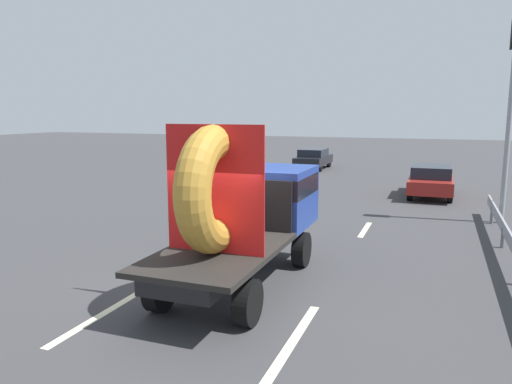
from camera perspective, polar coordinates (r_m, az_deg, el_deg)
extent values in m
plane|color=#38383A|center=(9.99, -4.79, -11.51)|extent=(120.00, 120.00, 0.00)
cylinder|color=black|center=(11.93, -2.58, -5.94)|extent=(0.28, 0.81, 0.81)
cylinder|color=black|center=(11.39, 5.36, -6.72)|extent=(0.28, 0.81, 0.81)
cylinder|color=black|center=(9.06, -11.22, -11.15)|extent=(0.28, 0.81, 0.81)
cylinder|color=black|center=(8.34, -0.99, -12.82)|extent=(0.28, 0.81, 0.81)
cube|color=black|center=(9.96, -2.04, -6.61)|extent=(1.30, 5.39, 0.25)
cube|color=navy|center=(11.36, 1.32, -0.46)|extent=(2.00, 1.91, 1.35)
cube|color=black|center=(11.27, 1.24, 0.99)|extent=(2.02, 1.81, 0.44)
cube|color=black|center=(9.07, -4.39, -7.09)|extent=(2.00, 3.48, 0.10)
cube|color=black|center=(10.44, -0.51, -1.48)|extent=(1.80, 0.08, 1.10)
torus|color=#B7842D|center=(8.67, -4.91, 0.29)|extent=(0.63, 2.31, 2.31)
cube|color=red|center=(8.67, -4.91, 0.29)|extent=(1.90, 0.03, 2.31)
cylinder|color=black|center=(23.23, 17.99, 0.90)|extent=(0.21, 0.62, 0.62)
cylinder|color=black|center=(23.21, 21.71, 0.69)|extent=(0.21, 0.62, 0.62)
cylinder|color=black|center=(20.66, 17.63, -0.09)|extent=(0.21, 0.62, 0.62)
cylinder|color=black|center=(20.64, 21.81, -0.33)|extent=(0.21, 0.62, 0.62)
cube|color=maroon|center=(21.89, 19.83, 1.01)|extent=(1.74, 4.06, 0.53)
cube|color=black|center=(21.73, 19.90, 2.30)|extent=(1.57, 2.28, 0.48)
cylinder|color=gray|center=(17.34, 27.46, 5.61)|extent=(0.16, 0.16, 5.46)
cube|color=gray|center=(12.92, 27.79, -5.17)|extent=(0.06, 11.99, 0.32)
cylinder|color=slate|center=(14.43, 27.00, -4.80)|extent=(0.10, 0.10, 0.55)
cylinder|color=slate|center=(17.34, 25.96, -2.48)|extent=(0.10, 0.10, 0.55)
cube|color=beige|center=(9.22, -18.07, -13.76)|extent=(0.16, 2.52, 0.01)
cube|color=beige|center=(16.04, 0.32, -3.40)|extent=(0.16, 2.09, 0.01)
cube|color=beige|center=(8.01, 4.40, -16.98)|extent=(0.16, 2.85, 0.01)
cube|color=beige|center=(15.23, 12.68, -4.32)|extent=(0.16, 2.01, 0.01)
cylinder|color=black|center=(32.26, 6.05, 3.55)|extent=(0.20, 0.59, 0.59)
cylinder|color=black|center=(31.93, 8.55, 3.44)|extent=(0.20, 0.59, 0.59)
cylinder|color=black|center=(29.88, 4.84, 3.10)|extent=(0.20, 0.59, 0.59)
cylinder|color=black|center=(29.52, 7.53, 2.98)|extent=(0.20, 0.59, 0.59)
cube|color=black|center=(30.86, 6.77, 3.75)|extent=(1.66, 3.88, 0.51)
cube|color=black|center=(30.73, 6.74, 4.63)|extent=(1.50, 2.17, 0.46)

